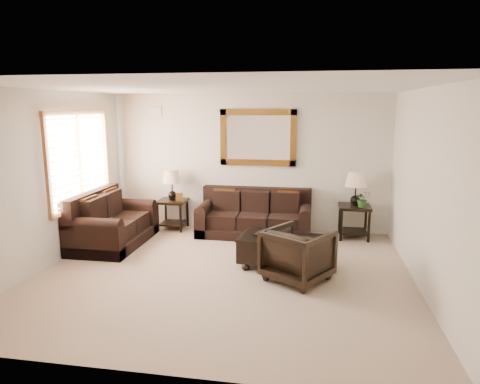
% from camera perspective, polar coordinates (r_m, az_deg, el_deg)
% --- Properties ---
extents(room, '(5.51, 5.01, 2.71)m').
position_cam_1_polar(room, '(6.11, -2.41, 1.00)').
color(room, tan).
rests_on(room, ground).
extents(window, '(0.07, 1.96, 1.66)m').
position_cam_1_polar(window, '(7.90, -20.54, 4.10)').
color(window, white).
rests_on(window, room).
extents(mirror, '(1.50, 0.06, 1.10)m').
position_cam_1_polar(mirror, '(8.43, 2.41, 7.25)').
color(mirror, '#43220D').
rests_on(mirror, room).
extents(air_vent, '(0.25, 0.02, 0.18)m').
position_cam_1_polar(air_vent, '(8.94, -11.22, 10.48)').
color(air_vent, '#999999').
rests_on(air_vent, room).
extents(sofa, '(2.15, 0.93, 0.88)m').
position_cam_1_polar(sofa, '(8.30, 1.97, -3.54)').
color(sofa, black).
rests_on(sofa, room).
extents(loveseat, '(1.02, 1.72, 0.97)m').
position_cam_1_polar(loveseat, '(8.03, -16.93, -4.26)').
color(loveseat, black).
rests_on(loveseat, room).
extents(end_table_left, '(0.55, 0.55, 1.21)m').
position_cam_1_polar(end_table_left, '(8.68, -9.03, 0.18)').
color(end_table_left, black).
rests_on(end_table_left, room).
extents(end_table_right, '(0.58, 0.58, 1.27)m').
position_cam_1_polar(end_table_right, '(8.25, 15.12, -0.40)').
color(end_table_right, black).
rests_on(end_table_right, room).
extents(coffee_table, '(1.48, 0.95, 0.58)m').
position_cam_1_polar(coffee_table, '(6.70, 6.01, -7.49)').
color(coffee_table, black).
rests_on(coffee_table, room).
extents(armchair, '(1.09, 1.08, 0.83)m').
position_cam_1_polar(armchair, '(6.17, 7.76, -7.94)').
color(armchair, black).
rests_on(armchair, floor).
extents(potted_plant, '(0.35, 0.37, 0.24)m').
position_cam_1_polar(potted_plant, '(8.17, 16.04, -1.12)').
color(potted_plant, '#28521C').
rests_on(potted_plant, end_table_right).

